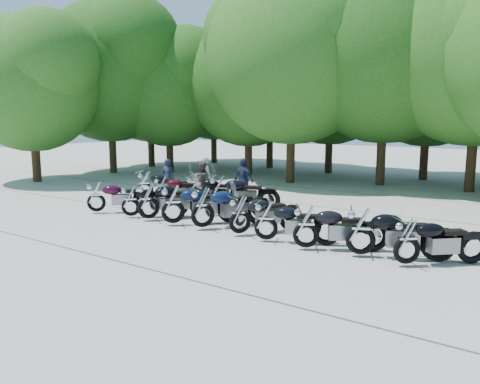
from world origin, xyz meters
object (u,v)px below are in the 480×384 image
Objects in this scene: motorcycle_6 at (266,219)px; motorcycle_11 at (162,188)px; motorcycle_9 at (407,239)px; motorcycle_10 at (145,183)px; motorcycle_7 at (306,225)px; motorcycle_2 at (148,199)px; motorcycle_3 at (173,203)px; motorcycle_1 at (131,200)px; motorcycle_13 at (219,190)px; rider_3 at (206,177)px; motorcycle_0 at (96,195)px; motorcycle_8 at (361,229)px; motorcycle_4 at (203,206)px; motorcycle_12 at (195,189)px; rider_0 at (168,178)px; rider_2 at (244,181)px; motorcycle_5 at (240,213)px; rider_1 at (202,182)px.

motorcycle_11 is (-6.41, 2.61, -0.03)m from motorcycle_6.
motorcycle_9 is 0.95× the size of motorcycle_10.
motorcycle_7 is 9.33m from motorcycle_10.
motorcycle_2 is 1.15m from motorcycle_3.
motorcycle_6 is at bearing -132.15° from motorcycle_1.
motorcycle_9 is at bearing -117.93° from motorcycle_7.
rider_3 is (-2.22, 2.02, 0.13)m from motorcycle_13.
motorcycle_8 is at bearing -131.08° from motorcycle_0.
motorcycle_4 is at bearing 45.92° from motorcycle_9.
motorcycle_7 is 1.04× the size of motorcycle_9.
motorcycle_7 is 6.86m from motorcycle_12.
motorcycle_12 reaches higher than motorcycle_1.
rider_3 reaches higher than motorcycle_8.
motorcycle_6 is 8.27m from rider_0.
motorcycle_6 is 8.11m from motorcycle_10.
rider_3 is at bearing 5.15° from rider_2.
motorcycle_13 reaches higher than motorcycle_12.
motorcycle_5 reaches higher than motorcycle_0.
motorcycle_4 is (2.25, 0.05, 0.02)m from motorcycle_2.
rider_2 reaches higher than motorcycle_8.
rider_3 is at bearing -54.27° from motorcycle_11.
motorcycle_1 is 2.75m from motorcycle_11.
motorcycle_2 is 4.57m from motorcycle_6.
motorcycle_7 reaches higher than motorcycle_9.
motorcycle_7 reaches higher than motorcycle_11.
motorcycle_5 is 1.30× the size of rider_2.
motorcycle_10 is at bearing 5.13° from motorcycle_4.
motorcycle_11 is (1.18, -0.26, -0.07)m from motorcycle_10.
rider_0 reaches higher than motorcycle_0.
motorcycle_12 is at bearing -50.80° from motorcycle_1.
motorcycle_4 is at bearing 64.92° from motorcycle_6.
motorcycle_3 is 4.59m from rider_2.
motorcycle_2 is 1.48× the size of rider_3.
motorcycle_1 is 2.86m from motorcycle_12.
motorcycle_6 is 1.37× the size of rider_1.
motorcycle_1 is 1.23× the size of rider_2.
motorcycle_13 reaches higher than motorcycle_7.
motorcycle_4 is at bearing 149.71° from rider_3.
motorcycle_0 is 8.20m from motorcycle_7.
motorcycle_4 is 4.78m from motorcycle_11.
motorcycle_3 is at bearing 164.31° from motorcycle_13.
motorcycle_6 is 6.32m from rider_1.
motorcycle_3 reaches higher than motorcycle_7.
rider_2 is 1.05× the size of rider_3.
motorcycle_2 is at bearing 33.30° from motorcycle_5.
rider_1 is (-8.93, 3.60, 0.19)m from motorcycle_9.
motorcycle_6 is at bearing 127.41° from rider_1.
motorcycle_5 is 0.94× the size of motorcycle_8.
motorcycle_9 is 11.70m from rider_0.
motorcycle_9 is (8.30, -0.09, -0.07)m from motorcycle_2.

